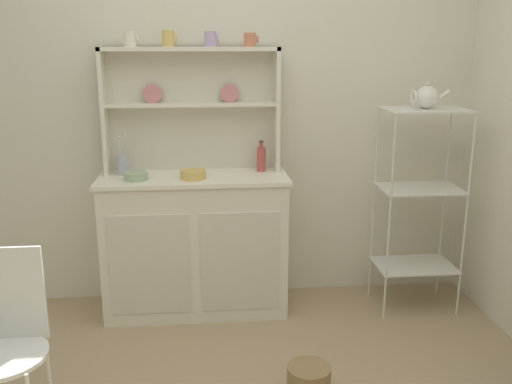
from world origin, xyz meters
The scene contains 15 objects.
wall_back centered at (0.00, 1.62, 1.25)m, with size 3.84×0.05×2.50m, color silver.
hutch_cabinet centered at (-0.18, 1.37, 0.44)m, with size 1.12×0.45×0.86m.
hutch_shelf_unit centered at (-0.18, 1.53, 1.29)m, with size 1.05×0.18×0.74m.
bakers_rack centered at (1.18, 1.28, 0.77)m, with size 0.48×0.33×1.25m.
wire_chair centered at (-0.92, 0.18, 0.52)m, with size 0.36×0.36×0.85m.
floor_basket centered at (0.35, 0.37, 0.08)m, with size 0.21×0.21×0.17m, color #93754C.
cup_cream_0 centered at (-0.52, 1.49, 1.65)m, with size 0.09×0.07×0.09m.
cup_gold_1 centered at (-0.30, 1.49, 1.65)m, with size 0.09×0.07×0.09m.
cup_lilac_2 centered at (-0.06, 1.49, 1.65)m, with size 0.09×0.07×0.09m.
cup_terracotta_3 centered at (0.17, 1.49, 1.64)m, with size 0.08×0.07×0.08m.
bowl_mixing_large centered at (-0.51, 1.29, 0.88)m, with size 0.14×0.14×0.05m, color #9EB78E.
bowl_floral_medium centered at (-0.18, 1.29, 0.89)m, with size 0.15×0.15×0.05m, color #DBB760.
jam_bottle centered at (0.24, 1.45, 0.94)m, with size 0.05×0.05×0.19m.
utensil_jar centered at (-0.59, 1.45, 0.92)m, with size 0.08×0.08×0.24m.
porcelain_teapot centered at (1.18, 1.28, 1.32)m, with size 0.22×0.13×0.15m.
Camera 1 is at (-0.13, -1.92, 1.63)m, focal length 39.71 mm.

